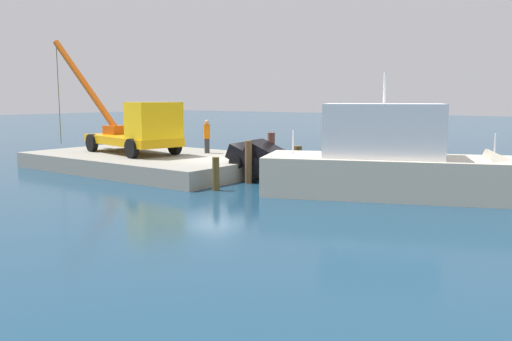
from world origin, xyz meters
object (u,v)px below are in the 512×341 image
at_px(crane_truck, 138,128).
at_px(dock_worker, 207,136).
at_px(moored_yacht, 428,180).
at_px(salvaged_car, 274,165).

height_order(crane_truck, dock_worker, crane_truck).
distance_m(crane_truck, moored_yacht, 15.45).
height_order(salvaged_car, moored_yacht, moored_yacht).
distance_m(crane_truck, salvaged_car, 8.39).
bearing_deg(salvaged_car, crane_truck, -173.13).
bearing_deg(salvaged_car, moored_yacht, 2.97).
height_order(crane_truck, salvaged_car, crane_truck).
relative_size(salvaged_car, moored_yacht, 0.36).
xyz_separation_m(dock_worker, salvaged_car, (5.65, -1.67, -1.03)).
bearing_deg(dock_worker, moored_yacht, -5.82).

